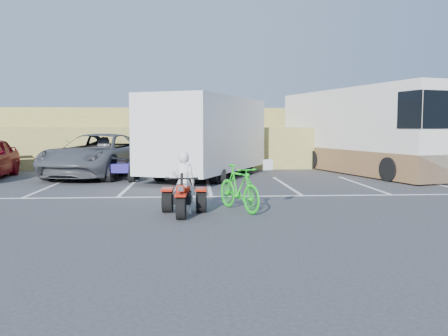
{
  "coord_description": "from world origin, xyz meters",
  "views": [
    {
      "loc": [
        -0.47,
        -11.29,
        2.04
      ],
      "look_at": [
        0.26,
        0.55,
        1.0
      ],
      "focal_mm": 38.0,
      "sensor_mm": 36.0,
      "label": 1
    }
  ],
  "objects": [
    {
      "name": "quad_atv_green",
      "position": [
        0.08,
        6.06,
        0.0
      ],
      "size": [
        1.15,
        1.52,
        0.98
      ],
      "primitive_type": null,
      "rotation": [
        0.0,
        0.0,
        -0.02
      ],
      "color": "#145816",
      "rests_on": "ground"
    },
    {
      "name": "grass_embankment",
      "position": [
        0.0,
        15.48,
        1.42
      ],
      "size": [
        40.0,
        8.5,
        3.1
      ],
      "color": "olive",
      "rests_on": "ground"
    },
    {
      "name": "green_dirt_bike",
      "position": [
        0.59,
        0.02,
        0.56
      ],
      "size": [
        1.26,
        1.91,
        1.12
      ],
      "primitive_type": "imported",
      "rotation": [
        0.0,
        0.0,
        0.43
      ],
      "color": "#14BF19",
      "rests_on": "ground"
    },
    {
      "name": "cargo_trailer",
      "position": [
        -0.0,
        7.54,
        1.73
      ],
      "size": [
        5.36,
        7.35,
        3.19
      ],
      "rotation": [
        0.0,
        0.0,
        -0.43
      ],
      "color": "silver",
      "rests_on": "ground"
    },
    {
      "name": "rider",
      "position": [
        -0.74,
        -0.34,
        0.74
      ],
      "size": [
        0.56,
        0.39,
        1.47
      ],
      "primitive_type": "imported",
      "rotation": [
        0.0,
        0.0,
        3.08
      ],
      "color": "white",
      "rests_on": "ground"
    },
    {
      "name": "parking_stripes",
      "position": [
        0.87,
        4.07,
        0.0
      ],
      "size": [
        28.0,
        5.16,
        0.01
      ],
      "color": "white",
      "rests_on": "ground"
    },
    {
      "name": "quad_atv_blue",
      "position": [
        -3.18,
        6.64,
        0.0
      ],
      "size": [
        1.12,
        1.46,
        0.92
      ],
      "primitive_type": null,
      "rotation": [
        0.0,
        0.0,
        -0.05
      ],
      "color": "navy",
      "rests_on": "ground"
    },
    {
      "name": "ground",
      "position": [
        0.0,
        0.0,
        0.0
      ],
      "size": [
        100.0,
        100.0,
        0.0
      ],
      "primitive_type": "plane",
      "color": "#353537",
      "rests_on": "ground"
    },
    {
      "name": "rv_motorhome",
      "position": [
        6.97,
        9.53,
        1.58
      ],
      "size": [
        5.22,
        10.41,
        3.63
      ],
      "rotation": [
        0.0,
        0.0,
        0.28
      ],
      "color": "silver",
      "rests_on": "ground"
    },
    {
      "name": "red_trike_atv",
      "position": [
        -0.75,
        -0.49,
        0.0
      ],
      "size": [
        1.16,
        1.49,
        0.93
      ],
      "primitive_type": null,
      "rotation": [
        0.0,
        0.0,
        -0.06
      ],
      "color": "#A31909",
      "rests_on": "ground"
    },
    {
      "name": "grey_pickup",
      "position": [
        -4.43,
        8.44,
        0.88
      ],
      "size": [
        4.33,
        6.81,
        1.75
      ],
      "primitive_type": "imported",
      "rotation": [
        0.0,
        0.0,
        -0.24
      ],
      "color": "#4B4D53",
      "rests_on": "ground"
    }
  ]
}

